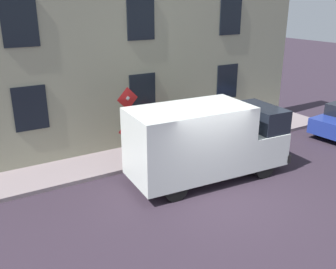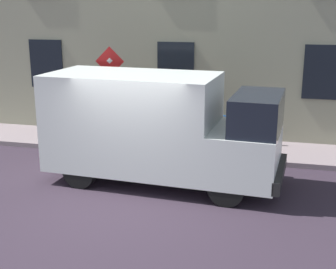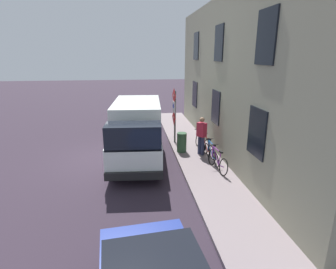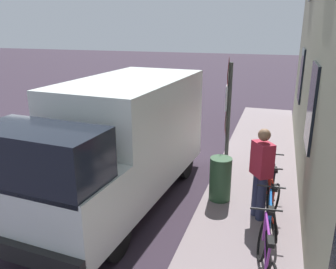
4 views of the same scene
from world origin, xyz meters
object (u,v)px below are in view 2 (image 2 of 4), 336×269
bicycle_red (193,129)px  litter_bin (164,134)px  sign_post_stacked (111,88)px  bicycle_blue (220,130)px  bicycle_purple (248,132)px  delivery_van (158,126)px  pedestrian (187,111)px  bicycle_black (167,127)px

bicycle_red → litter_bin: 1.20m
sign_post_stacked → bicycle_blue: (1.16, -2.86, -1.29)m
litter_bin → bicycle_purple: bearing=-65.5°
delivery_van → litter_bin: size_ratio=6.06×
bicycle_purple → bicycle_red: 1.58m
delivery_van → bicycle_red: (3.05, -0.25, -0.82)m
bicycle_purple → pedestrian: (-0.21, 1.74, 0.56)m
bicycle_red → litter_bin: size_ratio=1.90×
bicycle_blue → bicycle_black: size_ratio=1.00×
sign_post_stacked → pedestrian: (0.95, -1.92, -0.73)m
delivery_van → litter_bin: 2.21m
bicycle_blue → bicycle_black: (-0.00, 1.58, 0.00)m
bicycle_blue → litter_bin: bearing=33.0°
sign_post_stacked → litter_bin: size_ratio=2.96×
bicycle_purple → bicycle_black: (0.00, 2.37, 0.00)m
sign_post_stacked → bicycle_red: size_ratio=1.56×
sign_post_stacked → bicycle_blue: bearing=-67.9°
delivery_van → bicycle_purple: delivery_van is taller
bicycle_black → litter_bin: litter_bin is taller
bicycle_blue → delivery_van: bearing=68.9°
bicycle_purple → litter_bin: bearing=17.3°
sign_post_stacked → pedestrian: bearing=-63.7°
delivery_van → bicycle_purple: 3.65m
bicycle_red → bicycle_purple: bearing=171.9°
bicycle_blue → pedestrian: size_ratio=1.00×
delivery_van → bicycle_black: delivery_van is taller
delivery_van → litter_bin: bearing=104.5°
bicycle_red → bicycle_black: (0.00, 0.79, 0.00)m
bicycle_blue → bicycle_black: 1.58m
bicycle_blue → pedestrian: 1.12m
delivery_van → bicycle_black: size_ratio=3.17×
pedestrian → litter_bin: (-0.80, 0.48, -0.48)m
pedestrian → sign_post_stacked: bearing=-97.8°
delivery_van → bicycle_red: delivery_van is taller
bicycle_red → litter_bin: (-1.01, 0.64, 0.08)m
delivery_van → sign_post_stacked: bearing=137.8°
bicycle_blue → sign_post_stacked: bearing=19.7°
delivery_van → bicycle_blue: (3.05, -1.04, -0.82)m
bicycle_purple → delivery_van: bearing=51.8°
sign_post_stacked → bicycle_blue: 3.35m
sign_post_stacked → bicycle_red: sign_post_stacked is taller
delivery_van → bicycle_purple: bearing=62.9°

